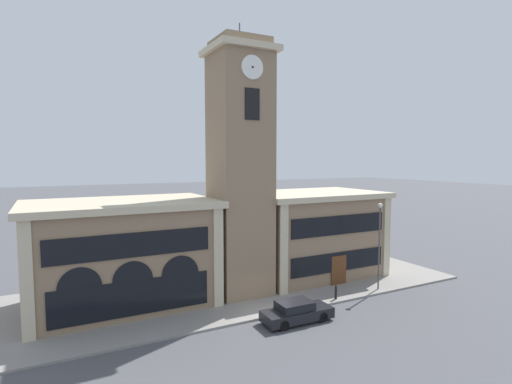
# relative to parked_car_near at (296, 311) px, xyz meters

# --- Properties ---
(ground_plane) EXTENTS (300.00, 300.00, 0.00)m
(ground_plane) POSITION_rel_parked_car_near_xyz_m (-0.84, 1.32, -0.72)
(ground_plane) COLOR #4C4C51
(sidewalk_kerb) EXTENTS (37.16, 12.74, 0.15)m
(sidewalk_kerb) POSITION_rel_parked_car_near_xyz_m (-0.84, 7.69, -0.65)
(sidewalk_kerb) COLOR gray
(sidewalk_kerb) RESTS_ON ground_plane
(clock_tower) EXTENTS (4.72, 4.72, 20.43)m
(clock_tower) POSITION_rel_parked_car_near_xyz_m (-0.84, 6.55, 8.94)
(clock_tower) COLOR #897056
(clock_tower) RESTS_ON ground_plane
(town_hall_left_wing) EXTENTS (12.97, 8.22, 7.51)m
(town_hall_left_wing) POSITION_rel_parked_car_near_xyz_m (-9.29, 8.27, 3.06)
(town_hall_left_wing) COLOR #897056
(town_hall_left_wing) RESTS_ON ground_plane
(town_hall_right_wing) EXTENTS (12.01, 8.22, 7.51)m
(town_hall_right_wing) POSITION_rel_parked_car_near_xyz_m (7.12, 8.27, 3.06)
(town_hall_right_wing) COLOR #897056
(town_hall_right_wing) RESTS_ON ground_plane
(parked_car_near) EXTENTS (4.68, 1.90, 1.38)m
(parked_car_near) POSITION_rel_parked_car_near_xyz_m (0.00, 0.00, 0.00)
(parked_car_near) COLOR black
(parked_car_near) RESTS_ON ground_plane
(street_lamp) EXTENTS (0.36, 0.36, 6.85)m
(street_lamp) POSITION_rel_parked_car_near_xyz_m (9.14, 2.08, 3.81)
(street_lamp) COLOR #4C4C51
(street_lamp) RESTS_ON sidewalk_kerb
(bollard) EXTENTS (0.18, 0.18, 1.06)m
(bollard) POSITION_rel_parked_car_near_xyz_m (4.69, 1.83, -0.06)
(bollard) COLOR black
(bollard) RESTS_ON sidewalk_kerb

